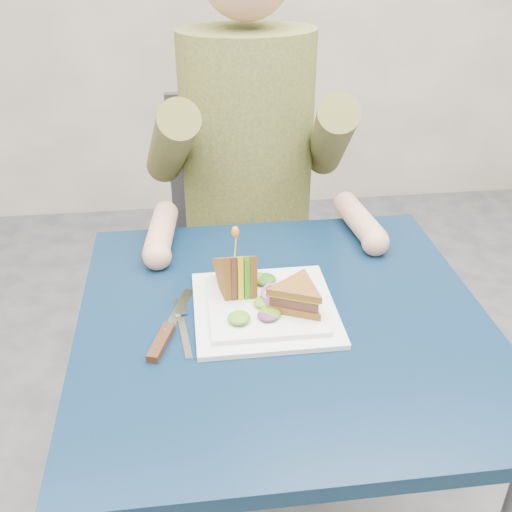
{
  "coord_description": "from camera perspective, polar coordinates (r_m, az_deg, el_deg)",
  "views": [
    {
      "loc": [
        -0.16,
        -0.87,
        1.38
      ],
      "look_at": [
        -0.04,
        0.07,
        0.82
      ],
      "focal_mm": 42.0,
      "sensor_mm": 36.0,
      "label": 1
    }
  ],
  "objects": [
    {
      "name": "knife",
      "position": [
        1.06,
        -8.68,
        -7.49
      ],
      "size": [
        0.09,
        0.22,
        0.02
      ],
      "color": "silver",
      "rests_on": "table"
    },
    {
      "name": "onion_ring",
      "position": [
        1.1,
        1.58,
        -3.56
      ],
      "size": [
        0.04,
        0.04,
        0.02
      ],
      "primitive_type": "torus",
      "rotation": [
        0.44,
        0.0,
        0.0
      ],
      "color": "#9E4C7A",
      "rests_on": "plate"
    },
    {
      "name": "toothpick",
      "position": [
        1.09,
        -1.96,
        1.01
      ],
      "size": [
        0.01,
        0.01,
        0.06
      ],
      "primitive_type": "cylinder",
      "rotation": [
        0.14,
        0.07,
        0.0
      ],
      "color": "tan",
      "rests_on": "sandwich_upright"
    },
    {
      "name": "chair",
      "position": [
        1.79,
        -1.09,
        2.41
      ],
      "size": [
        0.42,
        0.4,
        0.93
      ],
      "color": "#47474C",
      "rests_on": "ground"
    },
    {
      "name": "fork",
      "position": [
        1.08,
        -6.93,
        -6.8
      ],
      "size": [
        0.03,
        0.18,
        0.01
      ],
      "color": "silver",
      "rests_on": "table"
    },
    {
      "name": "toothpick_frill",
      "position": [
        1.07,
        -1.99,
        2.31
      ],
      "size": [
        0.01,
        0.01,
        0.02
      ],
      "primitive_type": "ellipsoid",
      "color": "orange",
      "rests_on": "sandwich_upright"
    },
    {
      "name": "lettuce_spill",
      "position": [
        1.11,
        1.03,
        -3.67
      ],
      "size": [
        0.15,
        0.13,
        0.02
      ],
      "primitive_type": null,
      "color": "#337A14",
      "rests_on": "plate"
    },
    {
      "name": "table",
      "position": [
        1.15,
        2.6,
        -8.98
      ],
      "size": [
        0.75,
        0.75,
        0.73
      ],
      "color": "black",
      "rests_on": "ground"
    },
    {
      "name": "sandwich_upright",
      "position": [
        1.12,
        -1.9,
        -1.84
      ],
      "size": [
        0.08,
        0.14,
        0.14
      ],
      "color": "brown",
      "rests_on": "plate"
    },
    {
      "name": "diner",
      "position": [
        1.54,
        -0.77,
        12.79
      ],
      "size": [
        0.54,
        0.59,
        0.74
      ],
      "color": "brown",
      "rests_on": "chair"
    },
    {
      "name": "sandwich_flat",
      "position": [
        1.08,
        3.93,
        -3.85
      ],
      "size": [
        0.15,
        0.15,
        0.05
      ],
      "color": "brown",
      "rests_on": "plate"
    },
    {
      "name": "plate",
      "position": [
        1.11,
        0.83,
        -4.87
      ],
      "size": [
        0.26,
        0.26,
        0.02
      ],
      "color": "white",
      "rests_on": "table"
    }
  ]
}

